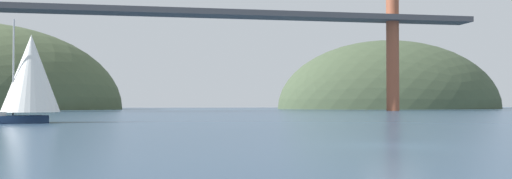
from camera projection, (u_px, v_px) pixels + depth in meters
ground_plane at (394, 146)px, 24.05m from camera, size 360.00×360.00×0.00m
headland_right at (390, 109)px, 167.77m from camera, size 67.82×44.00×40.57m
suspension_bridge at (200, 8)px, 117.88m from camera, size 121.64×6.00×45.04m
sailboat_white_mainsail at (29, 76)px, 51.00m from camera, size 8.96×7.48×9.23m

